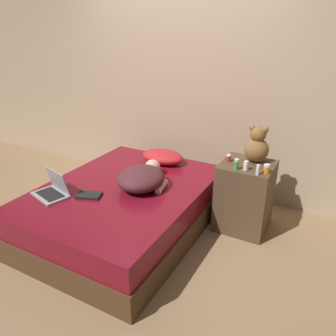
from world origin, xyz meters
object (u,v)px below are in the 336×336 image
(pillow, at_px, (163,157))
(bottle_green, at_px, (236,164))
(teddy_bear, at_px, (257,146))
(bottle_white, at_px, (246,166))
(bottle_red, at_px, (229,158))
(bottle_orange, at_px, (267,169))
(person_lying, at_px, (142,177))
(laptop, at_px, (53,190))
(bottle_clear, at_px, (258,170))
(book, at_px, (89,195))

(pillow, relative_size, bottle_green, 4.77)
(teddy_bear, height_order, bottle_white, teddy_bear)
(bottle_red, relative_size, bottle_orange, 0.83)
(person_lying, xyz_separation_m, bottle_orange, (1.07, 0.37, 0.17))
(pillow, xyz_separation_m, laptop, (-0.51, -1.15, -0.02))
(bottle_green, distance_m, bottle_red, 0.20)
(bottle_orange, bearing_deg, person_lying, -160.98)
(bottle_white, bearing_deg, bottle_green, -159.77)
(pillow, distance_m, bottle_clear, 1.20)
(pillow, distance_m, bottle_green, 1.00)
(pillow, distance_m, person_lying, 0.63)
(person_lying, distance_m, teddy_bear, 1.13)
(bottle_green, bearing_deg, bottle_white, 20.23)
(laptop, height_order, bottle_white, bottle_white)
(person_lying, xyz_separation_m, bottle_clear, (1.01, 0.29, 0.17))
(teddy_bear, height_order, bottle_green, teddy_bear)
(teddy_bear, bearing_deg, bottle_clear, -71.98)
(laptop, xyz_separation_m, bottle_green, (1.44, 0.85, 0.22))
(pillow, height_order, person_lying, person_lying)
(bottle_green, relative_size, bottle_red, 1.50)
(bottle_clear, xyz_separation_m, bottle_orange, (0.06, 0.08, -0.01))
(pillow, height_order, bottle_green, bottle_green)
(bottle_clear, bearing_deg, bottle_green, 172.79)
(teddy_bear, bearing_deg, laptop, -143.71)
(laptop, distance_m, book, 0.34)
(laptop, height_order, bottle_orange, bottle_orange)
(bottle_clear, distance_m, book, 1.53)
(laptop, xyz_separation_m, bottle_clear, (1.64, 0.82, 0.22))
(pillow, bearing_deg, bottle_green, -17.87)
(bottle_white, height_order, bottle_clear, bottle_clear)
(laptop, relative_size, bottle_green, 3.72)
(pillow, bearing_deg, laptop, -113.81)
(bottle_green, height_order, bottle_white, bottle_green)
(teddy_bear, distance_m, book, 1.63)
(bottle_white, bearing_deg, bottle_red, 148.83)
(laptop, xyz_separation_m, bottle_white, (1.52, 0.88, 0.22))
(teddy_bear, distance_m, bottle_red, 0.29)
(bottle_clear, bearing_deg, book, -152.50)
(teddy_bear, xyz_separation_m, bottle_green, (-0.10, -0.28, -0.10))
(teddy_bear, xyz_separation_m, bottle_red, (-0.22, -0.13, -0.12))
(pillow, height_order, bottle_orange, bottle_orange)
(teddy_bear, height_order, bottle_red, teddy_bear)
(bottle_red, bearing_deg, laptop, -142.75)
(pillow, distance_m, teddy_bear, 1.08)
(bottle_orange, bearing_deg, bottle_clear, -127.62)
(bottle_orange, relative_size, book, 0.33)
(bottle_clear, height_order, bottle_orange, bottle_clear)
(bottle_clear, distance_m, bottle_orange, 0.10)
(bottle_clear, relative_size, book, 0.38)
(laptop, xyz_separation_m, bottle_orange, (1.70, 0.90, 0.21))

